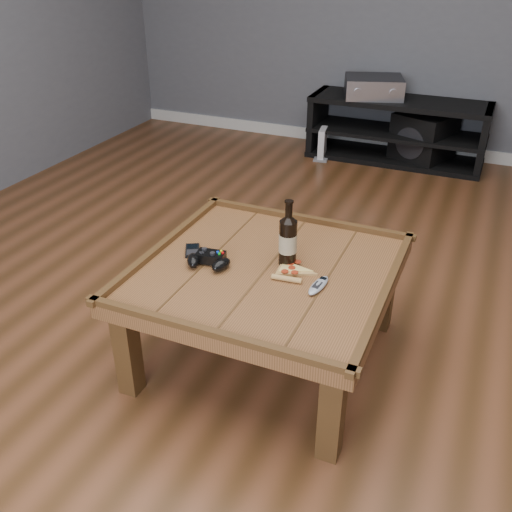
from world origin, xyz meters
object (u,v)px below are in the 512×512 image
at_px(subwoofer, 423,138).
at_px(game_console, 322,145).
at_px(coffee_table, 267,281).
at_px(smartphone, 192,250).
at_px(game_controller, 209,260).
at_px(media_console, 396,131).
at_px(beer_bottle, 288,239).
at_px(remote_control, 318,285).
at_px(av_receiver, 374,87).
at_px(pizza_slice, 291,271).

relative_size(subwoofer, game_console, 2.06).
height_order(coffee_table, smartphone, coffee_table).
bearing_deg(game_controller, subwoofer, 74.02).
relative_size(game_controller, smartphone, 1.65).
distance_m(coffee_table, game_controller, 0.25).
bearing_deg(media_console, coffee_table, -90.00).
bearing_deg(subwoofer, smartphone, -78.84).
xyz_separation_m(beer_bottle, remote_control, (0.18, -0.13, -0.10)).
bearing_deg(remote_control, av_receiver, 105.87).
bearing_deg(pizza_slice, media_console, 86.42).
xyz_separation_m(subwoofer, game_console, (-0.77, -0.25, -0.08)).
bearing_deg(coffee_table, av_receiver, 94.59).
xyz_separation_m(remote_control, av_receiver, (-0.46, 2.80, 0.12)).
height_order(coffee_table, game_controller, game_controller).
relative_size(coffee_table, game_controller, 5.06).
height_order(coffee_table, av_receiver, av_receiver).
relative_size(av_receiver, subwoofer, 1.03).
xyz_separation_m(beer_bottle, subwoofer, (0.15, 2.73, -0.36)).
xyz_separation_m(game_controller, remote_control, (0.47, 0.02, -0.01)).
bearing_deg(game_controller, remote_control, -5.17).
bearing_deg(remote_control, pizza_slice, 161.24).
xyz_separation_m(beer_bottle, pizza_slice, (0.04, -0.06, -0.11)).
distance_m(pizza_slice, game_console, 2.64).
distance_m(beer_bottle, av_receiver, 2.69).
relative_size(remote_control, subwoofer, 0.30).
bearing_deg(remote_control, game_controller, -171.31).
bearing_deg(game_console, subwoofer, 9.11).
distance_m(game_controller, smartphone, 0.14).
height_order(smartphone, game_console, smartphone).
relative_size(coffee_table, smartphone, 8.35).
bearing_deg(av_receiver, beer_bottle, -101.99).
relative_size(coffee_table, av_receiver, 1.93).
bearing_deg(subwoofer, game_console, -139.40).
bearing_deg(game_console, beer_bottle, -85.08).
distance_m(game_controller, game_console, 2.66).
xyz_separation_m(coffee_table, game_controller, (-0.23, -0.07, 0.08)).
height_order(game_controller, av_receiver, av_receiver).
distance_m(smartphone, subwoofer, 2.86).
bearing_deg(pizza_slice, beer_bottle, 116.97).
bearing_deg(media_console, av_receiver, -178.58).
bearing_deg(av_receiver, game_controller, -108.17).
relative_size(game_controller, remote_control, 1.29).
distance_m(pizza_slice, remote_control, 0.15).
relative_size(media_console, subwoofer, 2.68).
relative_size(media_console, pizza_slice, 6.12).
distance_m(pizza_slice, smartphone, 0.45).
relative_size(beer_bottle, game_controller, 1.39).
height_order(game_controller, subwoofer, game_controller).
xyz_separation_m(game_controller, subwoofer, (0.44, 2.87, -0.28)).
relative_size(media_console, remote_control, 8.89).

